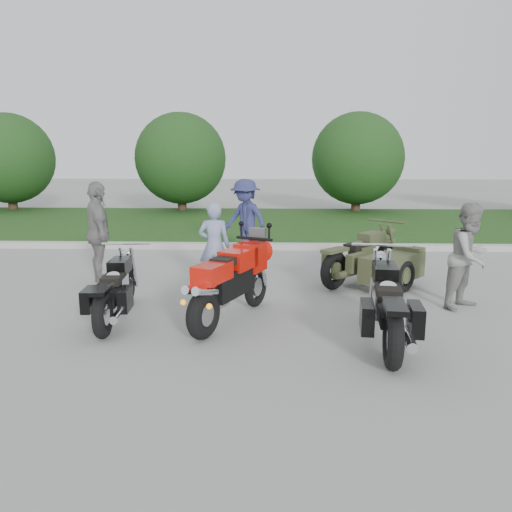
{
  "coord_description": "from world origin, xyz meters",
  "views": [
    {
      "loc": [
        0.72,
        -6.6,
        2.45
      ],
      "look_at": [
        0.44,
        1.31,
        0.8
      ],
      "focal_mm": 35.0,
      "sensor_mm": 36.0,
      "label": 1
    }
  ],
  "objects_px": {
    "sportbike_red": "(230,280)",
    "person_denim": "(245,219)",
    "person_stripe": "(214,246)",
    "cruiser_sidecar": "(378,264)",
    "cruiser_right": "(387,308)",
    "person_back": "(99,233)",
    "person_grey": "(470,256)",
    "cruiser_left": "(115,292)"
  },
  "relations": [
    {
      "from": "cruiser_left",
      "to": "person_stripe",
      "type": "relative_size",
      "value": 1.41
    },
    {
      "from": "person_back",
      "to": "cruiser_sidecar",
      "type": "bearing_deg",
      "value": -118.29
    },
    {
      "from": "cruiser_left",
      "to": "person_stripe",
      "type": "bearing_deg",
      "value": 51.67
    },
    {
      "from": "cruiser_left",
      "to": "person_grey",
      "type": "xyz_separation_m",
      "value": [
        5.41,
        0.83,
        0.41
      ]
    },
    {
      "from": "cruiser_sidecar",
      "to": "person_back",
      "type": "distance_m",
      "value": 5.23
    },
    {
      "from": "cruiser_right",
      "to": "person_stripe",
      "type": "height_order",
      "value": "person_stripe"
    },
    {
      "from": "sportbike_red",
      "to": "cruiser_right",
      "type": "relative_size",
      "value": 0.86
    },
    {
      "from": "person_grey",
      "to": "sportbike_red",
      "type": "bearing_deg",
      "value": 153.42
    },
    {
      "from": "person_stripe",
      "to": "person_grey",
      "type": "bearing_deg",
      "value": 169.13
    },
    {
      "from": "person_stripe",
      "to": "person_denim",
      "type": "height_order",
      "value": "person_denim"
    },
    {
      "from": "person_grey",
      "to": "cruiser_sidecar",
      "type": "bearing_deg",
      "value": 93.68
    },
    {
      "from": "cruiser_sidecar",
      "to": "person_stripe",
      "type": "distance_m",
      "value": 3.03
    },
    {
      "from": "person_stripe",
      "to": "person_back",
      "type": "bearing_deg",
      "value": -5.28
    },
    {
      "from": "person_stripe",
      "to": "person_denim",
      "type": "relative_size",
      "value": 0.85
    },
    {
      "from": "sportbike_red",
      "to": "person_back",
      "type": "relative_size",
      "value": 1.11
    },
    {
      "from": "cruiser_right",
      "to": "cruiser_sidecar",
      "type": "distance_m",
      "value": 2.9
    },
    {
      "from": "cruiser_sidecar",
      "to": "person_denim",
      "type": "distance_m",
      "value": 3.61
    },
    {
      "from": "sportbike_red",
      "to": "person_denim",
      "type": "bearing_deg",
      "value": 114.29
    },
    {
      "from": "cruiser_right",
      "to": "cruiser_sidecar",
      "type": "relative_size",
      "value": 1.15
    },
    {
      "from": "cruiser_left",
      "to": "person_back",
      "type": "xyz_separation_m",
      "value": [
        -0.96,
        2.14,
        0.53
      ]
    },
    {
      "from": "cruiser_sidecar",
      "to": "cruiser_right",
      "type": "bearing_deg",
      "value": -55.25
    },
    {
      "from": "person_grey",
      "to": "person_back",
      "type": "distance_m",
      "value": 6.5
    },
    {
      "from": "sportbike_red",
      "to": "cruiser_right",
      "type": "bearing_deg",
      "value": 3.52
    },
    {
      "from": "sportbike_red",
      "to": "person_grey",
      "type": "bearing_deg",
      "value": 36.44
    },
    {
      "from": "person_denim",
      "to": "person_back",
      "type": "bearing_deg",
      "value": -101.66
    },
    {
      "from": "cruiser_right",
      "to": "person_stripe",
      "type": "xyz_separation_m",
      "value": [
        -2.54,
        2.6,
        0.3
      ]
    },
    {
      "from": "cruiser_left",
      "to": "cruiser_right",
      "type": "distance_m",
      "value": 3.86
    },
    {
      "from": "person_stripe",
      "to": "person_denim",
      "type": "xyz_separation_m",
      "value": [
        0.41,
        2.71,
        0.13
      ]
    },
    {
      "from": "cruiser_right",
      "to": "person_back",
      "type": "relative_size",
      "value": 1.3
    },
    {
      "from": "person_denim",
      "to": "person_back",
      "type": "relative_size",
      "value": 0.96
    },
    {
      "from": "cruiser_sidecar",
      "to": "person_stripe",
      "type": "bearing_deg",
      "value": -131.23
    },
    {
      "from": "person_grey",
      "to": "person_denim",
      "type": "bearing_deg",
      "value": 96.11
    },
    {
      "from": "person_stripe",
      "to": "cruiser_sidecar",
      "type": "bearing_deg",
      "value": -172.53
    },
    {
      "from": "sportbike_red",
      "to": "person_denim",
      "type": "xyz_separation_m",
      "value": [
        -0.04,
        4.55,
        0.29
      ]
    },
    {
      "from": "sportbike_red",
      "to": "person_back",
      "type": "distance_m",
      "value": 3.42
    },
    {
      "from": "cruiser_sidecar",
      "to": "person_grey",
      "type": "xyz_separation_m",
      "value": [
        1.16,
        -1.25,
        0.41
      ]
    },
    {
      "from": "sportbike_red",
      "to": "cruiser_sidecar",
      "type": "xyz_separation_m",
      "value": [
        2.55,
        2.09,
        -0.2
      ]
    },
    {
      "from": "person_denim",
      "to": "cruiser_sidecar",
      "type": "bearing_deg",
      "value": -7.82
    },
    {
      "from": "cruiser_left",
      "to": "person_grey",
      "type": "relative_size",
      "value": 1.32
    },
    {
      "from": "cruiser_sidecar",
      "to": "person_back",
      "type": "xyz_separation_m",
      "value": [
        -5.21,
        0.05,
        0.53
      ]
    },
    {
      "from": "cruiser_left",
      "to": "cruiser_sidecar",
      "type": "xyz_separation_m",
      "value": [
        4.25,
        2.09,
        -0.0
      ]
    },
    {
      "from": "cruiser_sidecar",
      "to": "person_denim",
      "type": "bearing_deg",
      "value": -179.6
    }
  ]
}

